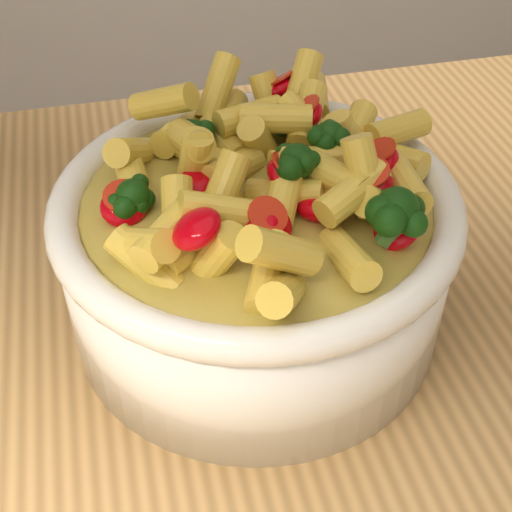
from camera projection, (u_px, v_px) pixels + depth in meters
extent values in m
cube|color=tan|center=(246.00, 407.00, 0.48)|extent=(1.20, 0.80, 0.04)
cylinder|color=white|center=(256.00, 262.00, 0.48)|extent=(0.25, 0.25, 0.10)
ellipsoid|color=white|center=(256.00, 294.00, 0.50)|extent=(0.23, 0.23, 0.04)
torus|color=white|center=(256.00, 202.00, 0.45)|extent=(0.26, 0.26, 0.02)
ellipsoid|color=#DCC54B|center=(256.00, 202.00, 0.45)|extent=(0.22, 0.22, 0.03)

